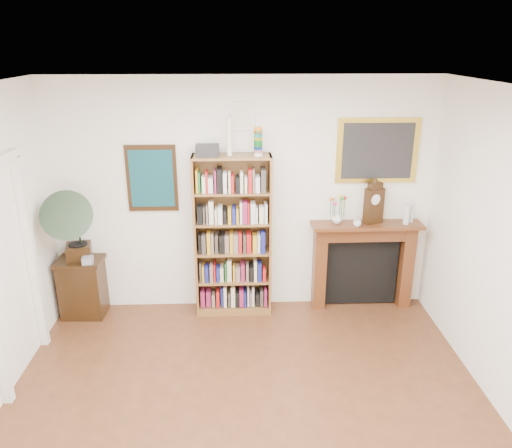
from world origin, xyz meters
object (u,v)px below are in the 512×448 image
at_px(flower_vase, 337,218).
at_px(teacup, 357,224).
at_px(gramophone, 70,222).
at_px(bookshelf, 233,228).
at_px(cd_stack, 88,260).
at_px(bottle_right, 411,214).
at_px(side_cabinet, 83,287).
at_px(bottle_left, 407,214).
at_px(fireplace, 363,257).
at_px(mantel_clock, 374,204).

xyz_separation_m(flower_vase, teacup, (0.22, -0.12, -0.03)).
xyz_separation_m(gramophone, flower_vase, (3.05, 0.19, -0.06)).
xyz_separation_m(bookshelf, flower_vase, (1.23, 0.06, 0.09)).
bearing_deg(cd_stack, bottle_right, 3.00).
bearing_deg(side_cabinet, cd_stack, -35.63).
bearing_deg(bottle_left, teacup, -173.79).
bearing_deg(bottle_left, cd_stack, -177.96).
xyz_separation_m(cd_stack, bottle_right, (3.79, 0.20, 0.44)).
relative_size(side_cabinet, fireplace, 0.55).
relative_size(teacup, bottle_left, 0.39).
bearing_deg(bookshelf, cd_stack, -175.74).
distance_m(bookshelf, fireplace, 1.65).
height_order(fireplace, gramophone, gramophone).
relative_size(side_cabinet, gramophone, 0.80).
relative_size(bottle_left, bottle_right, 1.20).
height_order(gramophone, bottle_right, gramophone).
height_order(gramophone, bottle_left, gramophone).
height_order(flower_vase, bottle_right, bottle_right).
xyz_separation_m(fireplace, bottle_right, (0.53, -0.02, 0.56)).
distance_m(fireplace, bottle_left, 0.74).
distance_m(bookshelf, mantel_clock, 1.68).
relative_size(side_cabinet, flower_vase, 5.35).
bearing_deg(teacup, bottle_right, 11.03).
distance_m(gramophone, flower_vase, 3.05).
xyz_separation_m(gramophone, cd_stack, (0.14, -0.00, -0.47)).
relative_size(fireplace, bottle_right, 6.59).
bearing_deg(bottle_left, bottle_right, 40.30).
bearing_deg(bottle_left, bookshelf, 179.95).
xyz_separation_m(cd_stack, flower_vase, (2.91, 0.19, 0.41)).
xyz_separation_m(bookshelf, mantel_clock, (1.65, 0.05, 0.26)).
bearing_deg(fireplace, teacup, -134.17).
height_order(fireplace, cd_stack, fireplace).
height_order(gramophone, teacup, gramophone).
bearing_deg(flower_vase, gramophone, -176.47).
relative_size(bookshelf, mantel_clock, 4.54).
bearing_deg(gramophone, bookshelf, -8.67).
distance_m(fireplace, mantel_clock, 0.70).
bearing_deg(bottle_left, flower_vase, 175.81).
relative_size(flower_vase, bottle_right, 0.68).
distance_m(mantel_clock, bottle_left, 0.41).
distance_m(bookshelf, bottle_left, 2.05).
distance_m(side_cabinet, bottle_right, 4.02).
xyz_separation_m(cd_stack, mantel_clock, (3.33, 0.18, 0.58)).
xyz_separation_m(fireplace, teacup, (-0.14, -0.15, 0.50)).
relative_size(gramophone, bottle_right, 4.54).
height_order(bookshelf, flower_vase, bookshelf).
xyz_separation_m(side_cabinet, cd_stack, (0.13, -0.10, 0.40)).
bearing_deg(bottle_right, bookshelf, -178.25).
bearing_deg(bookshelf, side_cabinet, -179.27).
distance_m(mantel_clock, teacup, 0.31).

